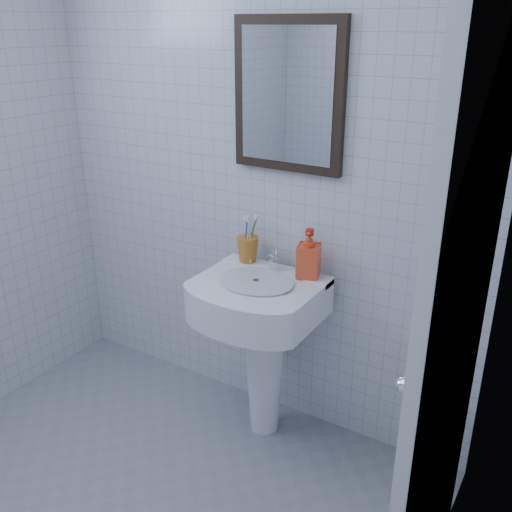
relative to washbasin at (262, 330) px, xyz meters
The scene contains 10 objects.
wall_back 0.76m from the washbasin, 131.40° to the left, with size 2.20×0.02×2.50m, color silver.
wall_right 1.51m from the washbasin, 47.25° to the right, with size 0.02×2.40×2.50m, color silver.
washbasin is the anchor object (origin of this frame).
faucet 0.32m from the washbasin, 90.00° to the left, with size 0.05×0.10×0.11m.
toothbrush_cup 0.38m from the washbasin, 141.68° to the left, with size 0.10×0.10×0.12m, color #BD6F23, non-canonical shape.
soap_dispenser 0.42m from the washbasin, 36.62° to the left, with size 0.10×0.10×0.21m, color red.
wall_mirror 1.02m from the washbasin, 90.00° to the left, with size 0.50×0.04×0.62m.
bathroom_door 1.09m from the washbasin, 26.02° to the right, with size 0.04×0.80×2.00m, color white.
towel_ring 1.04m from the washbasin, 16.69° to the right, with size 0.18×0.18×0.01m, color silver.
hand_towel 0.95m from the washbasin, 17.06° to the right, with size 0.03×0.16×0.38m, color silver.
Camera 1 is at (1.34, -0.94, 1.83)m, focal length 40.00 mm.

